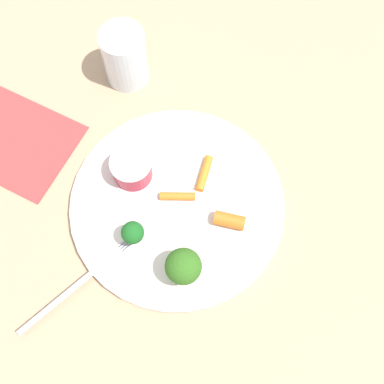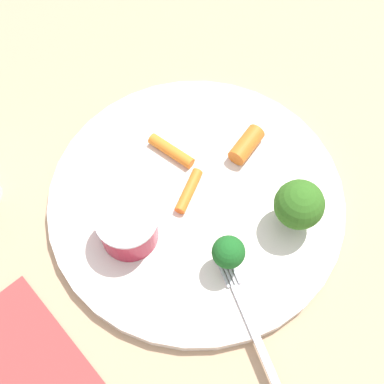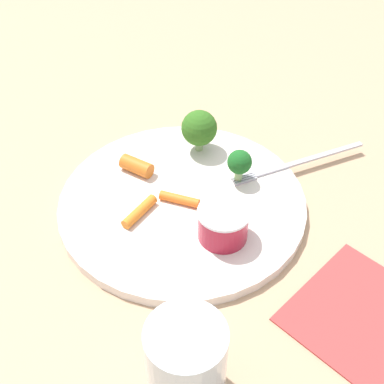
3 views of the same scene
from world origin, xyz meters
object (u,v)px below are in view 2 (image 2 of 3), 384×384
(broccoli_floret_0, at_px, (228,253))
(fork, at_px, (263,353))
(carrot_stick_1, at_px, (171,151))
(carrot_stick_2, at_px, (246,145))
(sauce_cup, at_px, (128,227))
(plate, at_px, (196,200))
(broccoli_floret_1, at_px, (299,205))
(carrot_stick_0, at_px, (188,192))

(broccoli_floret_0, relative_size, fork, 0.30)
(carrot_stick_1, xyz_separation_m, fork, (0.13, 0.15, -0.00))
(carrot_stick_2, bearing_deg, carrot_stick_1, -59.42)
(sauce_cup, bearing_deg, carrot_stick_2, 157.02)
(plate, bearing_deg, broccoli_floret_1, 101.23)
(plate, height_order, broccoli_floret_1, broccoli_floret_1)
(sauce_cup, distance_m, carrot_stick_1, 0.09)
(carrot_stick_0, height_order, fork, carrot_stick_0)
(broccoli_floret_1, relative_size, carrot_stick_1, 1.11)
(broccoli_floret_0, bearing_deg, broccoli_floret_1, 150.91)
(carrot_stick_0, xyz_separation_m, carrot_stick_2, (-0.07, 0.03, 0.00))
(broccoli_floret_1, bearing_deg, carrot_stick_1, -95.79)
(sauce_cup, height_order, broccoli_floret_1, broccoli_floret_1)
(sauce_cup, relative_size, fork, 0.38)
(plate, bearing_deg, fork, 47.28)
(broccoli_floret_1, xyz_separation_m, carrot_stick_1, (-0.01, -0.13, -0.03))
(plate, distance_m, broccoli_floret_1, 0.10)
(broccoli_floret_1, bearing_deg, plate, -78.77)
(plate, relative_size, carrot_stick_2, 7.12)
(plate, height_order, carrot_stick_0, carrot_stick_0)
(broccoli_floret_0, distance_m, carrot_stick_2, 0.12)
(carrot_stick_1, bearing_deg, broccoli_floret_1, 84.21)
(sauce_cup, bearing_deg, carrot_stick_0, 155.66)
(broccoli_floret_0, xyz_separation_m, fork, (0.06, 0.06, -0.03))
(broccoli_floret_0, bearing_deg, plate, -131.53)
(sauce_cup, bearing_deg, plate, 150.35)
(carrot_stick_2, bearing_deg, fork, 28.12)
(sauce_cup, distance_m, fork, 0.15)
(broccoli_floret_0, xyz_separation_m, broccoli_floret_1, (-0.06, 0.04, 0.01))
(fork, bearing_deg, broccoli_floret_0, -133.78)
(carrot_stick_0, bearing_deg, plate, 97.11)
(plate, height_order, carrot_stick_2, carrot_stick_2)
(broccoli_floret_0, distance_m, broccoli_floret_1, 0.07)
(plate, distance_m, sauce_cup, 0.07)
(carrot_stick_2, xyz_separation_m, fork, (0.17, 0.09, -0.01))
(broccoli_floret_1, distance_m, carrot_stick_1, 0.13)
(carrot_stick_0, bearing_deg, fork, 49.44)
(broccoli_floret_1, xyz_separation_m, fork, (0.12, 0.02, -0.03))
(carrot_stick_2, bearing_deg, sauce_cup, -22.98)
(carrot_stick_0, relative_size, carrot_stick_1, 0.92)
(broccoli_floret_0, height_order, fork, broccoli_floret_0)
(carrot_stick_2, bearing_deg, plate, -16.30)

